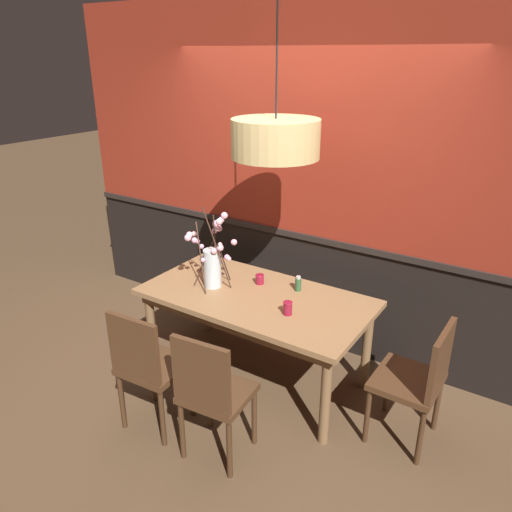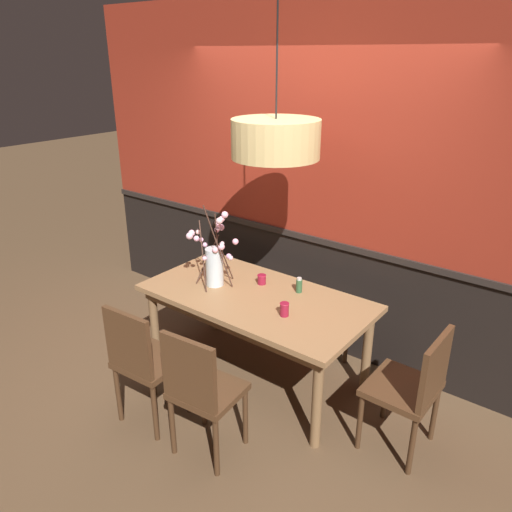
# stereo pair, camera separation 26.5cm
# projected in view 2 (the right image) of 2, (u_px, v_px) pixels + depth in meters

# --- Properties ---
(ground_plane) EXTENTS (24.00, 24.00, 0.00)m
(ground_plane) POSITION_uv_depth(u_px,v_px,m) (256.00, 376.00, 4.03)
(ground_plane) COLOR brown
(back_wall) EXTENTS (4.97, 0.14, 2.88)m
(back_wall) POSITION_uv_depth(u_px,v_px,m) (315.00, 186.00, 4.06)
(back_wall) COLOR black
(back_wall) RESTS_ON ground
(dining_table) EXTENTS (1.74, 0.90, 0.74)m
(dining_table) POSITION_uv_depth(u_px,v_px,m) (256.00, 305.00, 3.78)
(dining_table) COLOR #997047
(dining_table) RESTS_ON ground
(chair_far_side_left) EXTENTS (0.44, 0.40, 0.91)m
(chair_far_side_left) POSITION_uv_depth(u_px,v_px,m) (289.00, 274.00, 4.63)
(chair_far_side_left) COLOR #4C301C
(chair_far_side_left) RESTS_ON ground
(chair_far_side_right) EXTENTS (0.43, 0.44, 0.88)m
(chair_far_side_right) POSITION_uv_depth(u_px,v_px,m) (345.00, 293.00, 4.30)
(chair_far_side_right) COLOR #4C301C
(chair_far_side_right) RESTS_ON ground
(chair_near_side_right) EXTENTS (0.45, 0.42, 0.93)m
(chair_near_side_right) POSITION_uv_depth(u_px,v_px,m) (201.00, 388.00, 3.05)
(chair_near_side_right) COLOR #4C301C
(chair_near_side_right) RESTS_ON ground
(chair_near_side_left) EXTENTS (0.44, 0.43, 0.93)m
(chair_near_side_left) POSITION_uv_depth(u_px,v_px,m) (143.00, 359.00, 3.34)
(chair_near_side_left) COLOR #4C301C
(chair_near_side_left) RESTS_ON ground
(chair_head_east_end) EXTENTS (0.42, 0.45, 0.89)m
(chair_head_east_end) POSITION_uv_depth(u_px,v_px,m) (413.00, 385.00, 3.11)
(chair_head_east_end) COLOR #4C301C
(chair_head_east_end) RESTS_ON ground
(vase_with_blossoms) EXTENTS (0.43, 0.36, 0.69)m
(vase_with_blossoms) POSITION_uv_depth(u_px,v_px,m) (214.00, 262.00, 3.84)
(vase_with_blossoms) COLOR silver
(vase_with_blossoms) RESTS_ON dining_table
(candle_holder_nearer_center) EXTENTS (0.07, 0.07, 0.10)m
(candle_holder_nearer_center) POSITION_uv_depth(u_px,v_px,m) (284.00, 309.00, 3.44)
(candle_holder_nearer_center) COLOR maroon
(candle_holder_nearer_center) RESTS_ON dining_table
(candle_holder_nearer_edge) EXTENTS (0.07, 0.07, 0.08)m
(candle_holder_nearer_edge) POSITION_uv_depth(u_px,v_px,m) (262.00, 279.00, 3.92)
(candle_holder_nearer_edge) COLOR maroon
(candle_holder_nearer_edge) RESTS_ON dining_table
(condiment_bottle) EXTENTS (0.05, 0.05, 0.12)m
(condiment_bottle) POSITION_uv_depth(u_px,v_px,m) (299.00, 285.00, 3.78)
(condiment_bottle) COLOR #2D5633
(condiment_bottle) RESTS_ON dining_table
(pendant_lamp) EXTENTS (0.60, 0.60, 1.10)m
(pendant_lamp) POSITION_uv_depth(u_px,v_px,m) (276.00, 139.00, 3.30)
(pendant_lamp) COLOR tan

